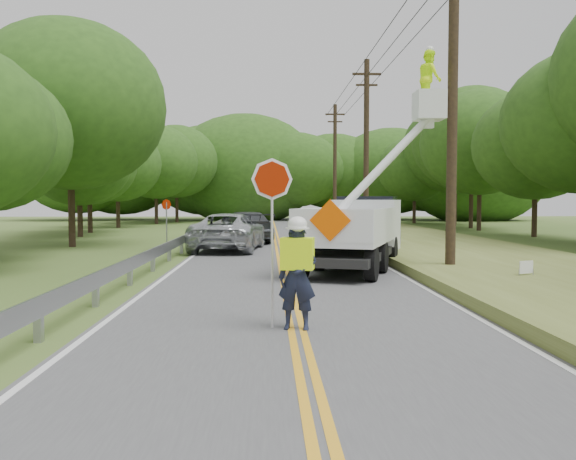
{
  "coord_description": "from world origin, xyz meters",
  "views": [
    {
      "loc": [
        -0.5,
        -8.08,
        2.24
      ],
      "look_at": [
        0.0,
        6.0,
        1.5
      ],
      "focal_mm": 35.93,
      "sensor_mm": 36.0,
      "label": 1
    }
  ],
  "objects": [
    {
      "name": "ground",
      "position": [
        0.0,
        0.0,
        0.0
      ],
      "size": [
        140.0,
        140.0,
        0.0
      ],
      "primitive_type": "plane",
      "color": "#3E5621",
      "rests_on": "ground"
    },
    {
      "name": "treeline_horizon",
      "position": [
        1.99,
        56.02,
        5.5
      ],
      "size": [
        57.6,
        14.93,
        12.51
      ],
      "color": "#274917",
      "rests_on": "ground"
    },
    {
      "name": "bucket_truck",
      "position": [
        2.68,
        10.83,
        1.52
      ],
      "size": [
        4.64,
        7.09,
        6.63
      ],
      "color": "black",
      "rests_on": "road"
    },
    {
      "name": "tall_grass_verge",
      "position": [
        7.1,
        14.0,
        0.15
      ],
      "size": [
        7.0,
        96.0,
        0.3
      ],
      "primitive_type": "cube",
      "color": "#576027",
      "rests_on": "ground"
    },
    {
      "name": "treeline_right",
      "position": [
        15.87,
        26.03,
        6.49
      ],
      "size": [
        12.78,
        51.87,
        12.43
      ],
      "color": "#332319",
      "rests_on": "ground"
    },
    {
      "name": "yard_sign",
      "position": [
        6.17,
        6.46,
        0.48
      ],
      "size": [
        0.43,
        0.21,
        0.67
      ],
      "color": "white",
      "rests_on": "ground"
    },
    {
      "name": "treeline_left",
      "position": [
        -10.63,
        28.15,
        5.57
      ],
      "size": [
        10.73,
        55.24,
        10.65
      ],
      "color": "#332319",
      "rests_on": "ground"
    },
    {
      "name": "utility_poles",
      "position": [
        5.0,
        17.02,
        5.27
      ],
      "size": [
        1.6,
        43.3,
        10.0
      ],
      "color": "black",
      "rests_on": "ground"
    },
    {
      "name": "suv_darkgrey",
      "position": [
        -1.69,
        22.42,
        0.82
      ],
      "size": [
        3.44,
        5.86,
        1.59
      ],
      "primitive_type": "imported",
      "rotation": [
        0.0,
        0.0,
        3.38
      ],
      "color": "#35393D",
      "rests_on": "road"
    },
    {
      "name": "suv_silver",
      "position": [
        -2.22,
        17.29,
        0.84
      ],
      "size": [
        3.29,
        6.12,
        1.63
      ],
      "primitive_type": "imported",
      "rotation": [
        0.0,
        0.0,
        3.04
      ],
      "color": "silver",
      "rests_on": "road"
    },
    {
      "name": "road",
      "position": [
        0.0,
        14.0,
        0.01
      ],
      "size": [
        7.2,
        96.0,
        0.03
      ],
      "color": "#4A4B4D",
      "rests_on": "ground"
    },
    {
      "name": "flagger",
      "position": [
        -0.01,
        1.68,
        1.06
      ],
      "size": [
        1.15,
        0.55,
        2.93
      ],
      "color": "#191E33",
      "rests_on": "road"
    },
    {
      "name": "guardrail",
      "position": [
        -4.02,
        14.91,
        0.55
      ],
      "size": [
        0.18,
        48.0,
        0.77
      ],
      "color": "#989A9F",
      "rests_on": "ground"
    },
    {
      "name": "stop_sign_permanent",
      "position": [
        -5.04,
        17.89,
        1.48
      ],
      "size": [
        0.37,
        0.35,
        2.27
      ],
      "color": "#989A9F",
      "rests_on": "ground"
    }
  ]
}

